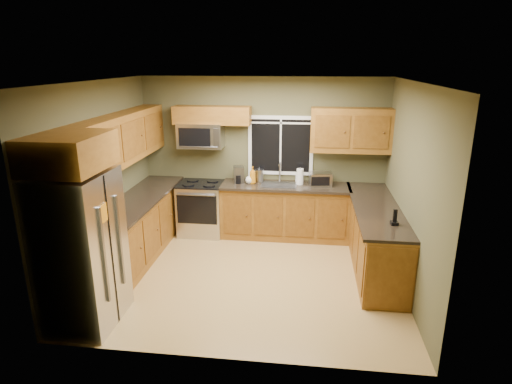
% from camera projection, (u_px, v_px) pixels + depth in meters
% --- Properties ---
extents(floor, '(4.20, 4.20, 0.00)m').
position_uv_depth(floor, '(250.00, 276.00, 6.13)').
color(floor, '#B08A4D').
rests_on(floor, ground).
extents(ceiling, '(4.20, 4.20, 0.00)m').
position_uv_depth(ceiling, '(249.00, 82.00, 5.33)').
color(ceiling, white).
rests_on(ceiling, back_wall).
extents(back_wall, '(4.20, 0.00, 4.20)m').
position_uv_depth(back_wall, '(263.00, 156.00, 7.43)').
color(back_wall, brown).
rests_on(back_wall, ground).
extents(front_wall, '(4.20, 0.00, 4.20)m').
position_uv_depth(front_wall, '(223.00, 239.00, 4.02)').
color(front_wall, brown).
rests_on(front_wall, ground).
extents(left_wall, '(0.00, 3.60, 3.60)m').
position_uv_depth(left_wall, '(100.00, 180.00, 5.97)').
color(left_wall, brown).
rests_on(left_wall, ground).
extents(right_wall, '(0.00, 3.60, 3.60)m').
position_uv_depth(right_wall, '(411.00, 191.00, 5.48)').
color(right_wall, brown).
rests_on(right_wall, ground).
extents(window, '(1.12, 0.03, 1.02)m').
position_uv_depth(window, '(281.00, 146.00, 7.32)').
color(window, white).
rests_on(window, back_wall).
extents(base_cabinets_left, '(0.60, 2.65, 0.90)m').
position_uv_depth(base_cabinets_left, '(139.00, 228.00, 6.65)').
color(base_cabinets_left, brown).
rests_on(base_cabinets_left, ground).
extents(countertop_left, '(0.65, 2.65, 0.04)m').
position_uv_depth(countertop_left, '(138.00, 200.00, 6.51)').
color(countertop_left, black).
rests_on(countertop_left, base_cabinets_left).
extents(base_cabinets_back, '(2.17, 0.60, 0.90)m').
position_uv_depth(base_cabinets_back, '(285.00, 212.00, 7.37)').
color(base_cabinets_back, brown).
rests_on(base_cabinets_back, ground).
extents(countertop_back, '(2.17, 0.65, 0.04)m').
position_uv_depth(countertop_back, '(286.00, 186.00, 7.21)').
color(countertop_back, black).
rests_on(countertop_back, base_cabinets_back).
extents(base_cabinets_peninsula, '(0.60, 2.52, 0.90)m').
position_uv_depth(base_cabinets_peninsula, '(375.00, 238.00, 6.30)').
color(base_cabinets_peninsula, brown).
rests_on(base_cabinets_peninsula, ground).
extents(countertop_peninsula, '(0.65, 2.50, 0.04)m').
position_uv_depth(countertop_peninsula, '(376.00, 207.00, 6.17)').
color(countertop_peninsula, black).
rests_on(countertop_peninsula, base_cabinets_peninsula).
extents(upper_cabinets_left, '(0.33, 2.65, 0.72)m').
position_uv_depth(upper_cabinets_left, '(123.00, 138.00, 6.25)').
color(upper_cabinets_left, brown).
rests_on(upper_cabinets_left, left_wall).
extents(upper_cabinets_back_left, '(1.30, 0.33, 0.30)m').
position_uv_depth(upper_cabinets_back_left, '(212.00, 115.00, 7.16)').
color(upper_cabinets_back_left, brown).
rests_on(upper_cabinets_back_left, back_wall).
extents(upper_cabinets_back_right, '(1.30, 0.33, 0.72)m').
position_uv_depth(upper_cabinets_back_right, '(351.00, 130.00, 6.96)').
color(upper_cabinets_back_right, brown).
rests_on(upper_cabinets_back_right, back_wall).
extents(upper_cabinet_over_fridge, '(0.72, 0.90, 0.38)m').
position_uv_depth(upper_cabinet_over_fridge, '(68.00, 152.00, 4.50)').
color(upper_cabinet_over_fridge, brown).
rests_on(upper_cabinet_over_fridge, left_wall).
extents(refrigerator, '(0.74, 0.90, 1.80)m').
position_uv_depth(refrigerator, '(81.00, 250.00, 4.83)').
color(refrigerator, '#B7B7BC').
rests_on(refrigerator, ground).
extents(range, '(0.76, 0.69, 0.94)m').
position_uv_depth(range, '(202.00, 208.00, 7.50)').
color(range, '#B7B7BC').
rests_on(range, ground).
extents(microwave, '(0.76, 0.41, 0.42)m').
position_uv_depth(microwave, '(201.00, 135.00, 7.26)').
color(microwave, '#B7B7BC').
rests_on(microwave, back_wall).
extents(sink, '(0.60, 0.42, 0.36)m').
position_uv_depth(sink, '(279.00, 184.00, 7.23)').
color(sink, slate).
rests_on(sink, countertop_back).
extents(toaster_oven, '(0.39, 0.33, 0.22)m').
position_uv_depth(toaster_oven, '(320.00, 179.00, 7.14)').
color(toaster_oven, '#B7B7BC').
rests_on(toaster_oven, countertop_back).
extents(coffee_maker, '(0.21, 0.25, 0.28)m').
position_uv_depth(coffee_maker, '(239.00, 175.00, 7.32)').
color(coffee_maker, slate).
rests_on(coffee_maker, countertop_back).
extents(kettle, '(0.18, 0.18, 0.27)m').
position_uv_depth(kettle, '(259.00, 175.00, 7.35)').
color(kettle, '#B7B7BC').
rests_on(kettle, countertop_back).
extents(paper_towel_roll, '(0.15, 0.15, 0.30)m').
position_uv_depth(paper_towel_roll, '(300.00, 177.00, 7.21)').
color(paper_towel_roll, white).
rests_on(paper_towel_roll, countertop_back).
extents(soap_bottle_a, '(0.14, 0.14, 0.29)m').
position_uv_depth(soap_bottle_a, '(253.00, 175.00, 7.25)').
color(soap_bottle_a, orange).
rests_on(soap_bottle_a, countertop_back).
extents(soap_bottle_b, '(0.10, 0.10, 0.18)m').
position_uv_depth(soap_bottle_b, '(299.00, 177.00, 7.36)').
color(soap_bottle_b, white).
rests_on(soap_bottle_b, countertop_back).
extents(soap_bottle_c, '(0.17, 0.17, 0.18)m').
position_uv_depth(soap_bottle_c, '(249.00, 178.00, 7.27)').
color(soap_bottle_c, white).
rests_on(soap_bottle_c, countertop_back).
extents(cordless_phone, '(0.10, 0.10, 0.21)m').
position_uv_depth(cordless_phone, '(395.00, 220.00, 5.45)').
color(cordless_phone, black).
rests_on(cordless_phone, countertop_peninsula).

